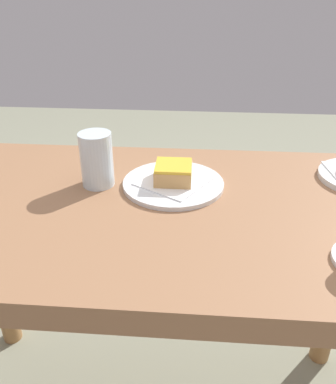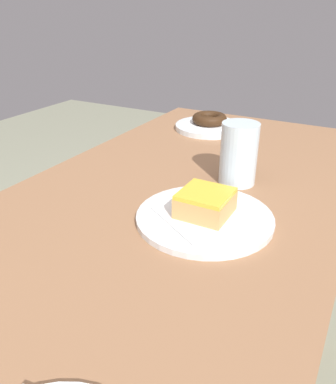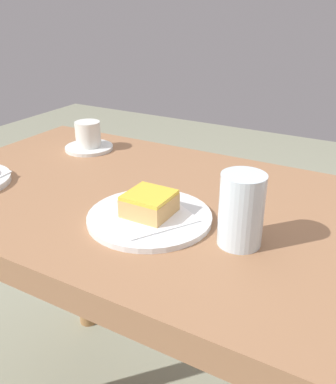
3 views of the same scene
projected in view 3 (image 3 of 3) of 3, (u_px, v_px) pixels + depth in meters
name	position (u px, v px, depth m)	size (l,w,h in m)	color
table	(192.00, 251.00, 0.88)	(1.27, 0.63, 0.74)	#966947
plate_glazed_square	(150.00, 217.00, 0.79)	(0.24, 0.24, 0.01)	white
napkin_glazed_square	(150.00, 214.00, 0.78)	(0.14, 0.14, 0.00)	white
donut_glazed_square	(149.00, 203.00, 0.77)	(0.08, 0.08, 0.04)	tan
water_glass	(241.00, 210.00, 0.69)	(0.08, 0.08, 0.13)	silver
coffee_cup	(88.00, 138.00, 1.14)	(0.13, 0.13, 0.08)	silver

